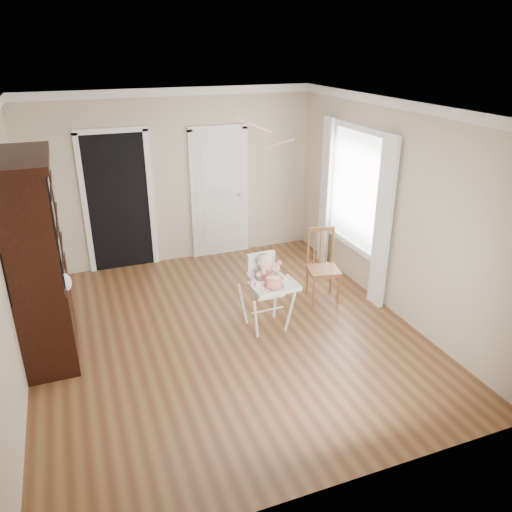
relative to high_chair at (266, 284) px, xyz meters
name	(u,v)px	position (x,y,z in m)	size (l,w,h in m)	color
floor	(226,333)	(-0.52, 0.03, -0.60)	(5.00, 5.00, 0.00)	brown
ceiling	(220,107)	(-0.52, 0.03, 2.10)	(5.00, 5.00, 0.00)	white
wall_back	(175,178)	(-0.52, 2.53, 0.75)	(4.50, 4.50, 0.00)	beige
wall_left	(4,260)	(-2.77, 0.03, 0.75)	(5.00, 5.00, 0.00)	beige
wall_right	(392,209)	(1.73, 0.03, 0.75)	(5.00, 5.00, 0.00)	beige
crown_molding	(220,113)	(-0.52, 0.03, 2.04)	(4.50, 5.00, 0.12)	white
doorway	(118,200)	(-1.42, 2.51, 0.51)	(1.06, 0.05, 2.22)	black
closet_door	(220,194)	(0.18, 2.50, 0.42)	(0.96, 0.09, 2.13)	white
window_right	(354,197)	(1.66, 0.83, 0.68)	(0.13, 1.84, 2.30)	white
high_chair	(266,284)	(0.00, 0.00, 0.00)	(0.59, 0.71, 0.98)	white
baby	(266,272)	(0.00, 0.02, 0.15)	(0.29, 0.22, 0.44)	beige
cake	(274,282)	(0.00, -0.22, 0.13)	(0.24, 0.24, 0.11)	silver
sippy_cup	(252,282)	(-0.25, -0.15, 0.14)	(0.07, 0.07, 0.16)	pink
china_cabinet	(38,260)	(-2.50, 0.41, 0.54)	(0.60, 1.36, 2.29)	black
dining_chair	(323,267)	(1.02, 0.45, -0.14)	(0.48, 0.48, 1.00)	brown
streamer	(254,126)	(0.18, 0.89, 1.75)	(0.03, 0.50, 0.02)	pink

